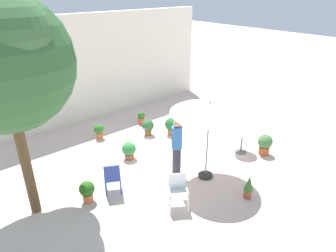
% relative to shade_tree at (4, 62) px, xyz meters
% --- Properties ---
extents(ground_plane, '(60.00, 60.00, 0.00)m').
position_rel_shade_tree_xyz_m(ground_plane, '(4.46, -0.45, -3.83)').
color(ground_plane, beige).
extents(villa_facade, '(10.54, 0.30, 4.29)m').
position_rel_shade_tree_xyz_m(villa_facade, '(4.46, 4.53, -1.69)').
color(villa_facade, '#EFE5CE').
rests_on(villa_facade, ground).
extents(shade_tree, '(3.10, 2.95, 5.30)m').
position_rel_shade_tree_xyz_m(shade_tree, '(0.00, 0.00, 0.00)').
color(shade_tree, brown).
rests_on(shade_tree, ground).
extents(patio_umbrella_0, '(2.18, 2.18, 2.44)m').
position_rel_shade_tree_xyz_m(patio_umbrella_0, '(4.37, -1.81, -1.62)').
color(patio_umbrella_0, '#2D2D2D').
rests_on(patio_umbrella_0, ground).
extents(cafe_table_0, '(0.76, 0.76, 0.75)m').
position_rel_shade_tree_xyz_m(cafe_table_0, '(6.38, -1.59, -3.31)').
color(cafe_table_0, silver).
rests_on(cafe_table_0, ground).
extents(patio_chair_0, '(0.61, 0.61, 0.94)m').
position_rel_shade_tree_xyz_m(patio_chair_0, '(1.85, -0.69, -3.29)').
color(patio_chair_0, '#273F91').
rests_on(patio_chair_0, ground).
extents(patio_chair_1, '(0.68, 0.69, 0.92)m').
position_rel_shade_tree_xyz_m(patio_chair_1, '(2.82, -2.27, -3.30)').
color(patio_chair_1, white).
rests_on(patio_chair_1, ground).
extents(potted_plant_0, '(0.47, 0.47, 0.61)m').
position_rel_shade_tree_xyz_m(potted_plant_0, '(3.20, 0.54, -3.50)').
color(potted_plant_0, '#A85133').
rests_on(potted_plant_0, ground).
extents(potted_plant_1, '(0.25, 0.25, 0.69)m').
position_rel_shade_tree_xyz_m(potted_plant_1, '(4.51, -3.24, -3.47)').
color(potted_plant_1, '#9C5033').
rests_on(potted_plant_1, ground).
extents(potted_plant_2, '(0.30, 0.30, 0.55)m').
position_rel_shade_tree_xyz_m(potted_plant_2, '(5.13, 2.53, -3.53)').
color(potted_plant_2, '#B25330').
rests_on(potted_plant_2, ground).
extents(potted_plant_3, '(0.46, 0.46, 0.64)m').
position_rel_shade_tree_xyz_m(potted_plant_3, '(4.74, 1.55, -3.46)').
color(potted_plant_3, brown).
rests_on(potted_plant_3, ground).
extents(potted_plant_4, '(0.50, 0.50, 0.69)m').
position_rel_shade_tree_xyz_m(potted_plant_4, '(5.44, 0.99, -3.44)').
color(potted_plant_4, '#B15D34').
rests_on(potted_plant_4, ground).
extents(potted_plant_5, '(0.49, 0.49, 0.73)m').
position_rel_shade_tree_xyz_m(potted_plant_5, '(6.86, -2.18, -3.43)').
color(potted_plant_5, '#BD5831').
rests_on(potted_plant_5, ground).
extents(potted_plant_6, '(0.36, 0.36, 0.58)m').
position_rel_shade_tree_xyz_m(potted_plant_6, '(3.16, 2.48, -3.51)').
color(potted_plant_6, '#BE5E37').
rests_on(potted_plant_6, ground).
extents(potted_plant_7, '(0.30, 0.30, 0.87)m').
position_rel_shade_tree_xyz_m(potted_plant_7, '(7.44, 0.90, -3.38)').
color(potted_plant_7, '#CC6341').
rests_on(potted_plant_7, ground).
extents(potted_plant_8, '(0.41, 0.41, 0.61)m').
position_rel_shade_tree_xyz_m(potted_plant_8, '(1.13, -0.58, -3.48)').
color(potted_plant_8, '#C46639').
rests_on(potted_plant_8, ground).
extents(standing_person, '(0.36, 0.36, 1.79)m').
position_rel_shade_tree_xyz_m(standing_person, '(3.85, -1.08, -2.90)').
color(standing_person, '#33333D').
rests_on(standing_person, ground).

